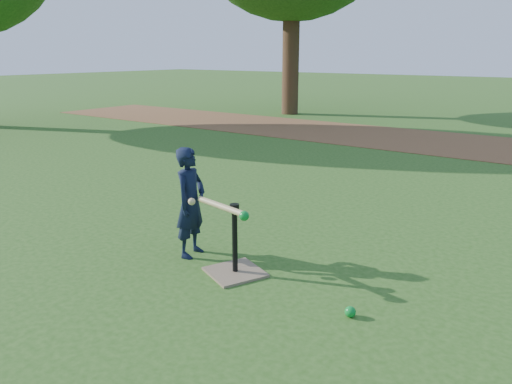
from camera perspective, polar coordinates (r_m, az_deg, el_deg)
The scene contains 6 objects.
ground at distance 4.22m, azimuth 0.00°, elevation -9.71°, with size 80.00×80.00×0.00m, color #285116.
dirt_strip at distance 10.97m, azimuth 23.83°, elevation 4.83°, with size 24.00×3.00×0.01m, color brown.
child at distance 4.54m, azimuth -7.49°, elevation -1.19°, with size 0.37×0.24×1.01m, color black.
wiffle_ball_ground at distance 3.69m, azimuth 10.72°, elevation -13.30°, with size 0.08×0.08×0.08m, color #0C842A.
batting_tee at distance 4.25m, azimuth -2.41°, elevation -7.92°, with size 0.57×0.57×0.61m.
swing_action at distance 4.11m, azimuth -3.82°, elevation -1.83°, with size 0.67×0.20×0.08m.
Camera 1 is at (2.25, -3.08, 1.80)m, focal length 35.00 mm.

